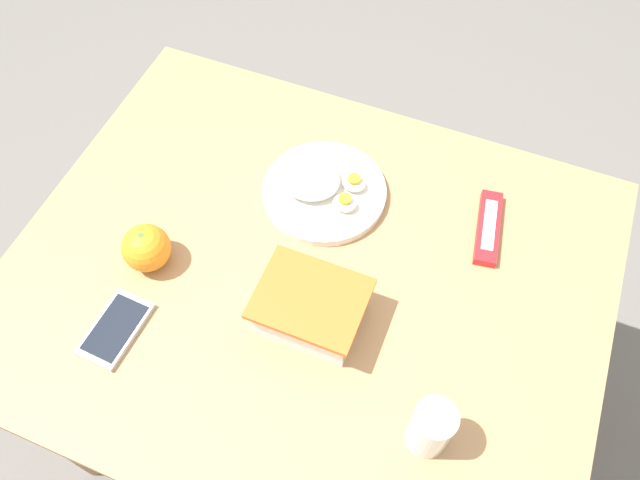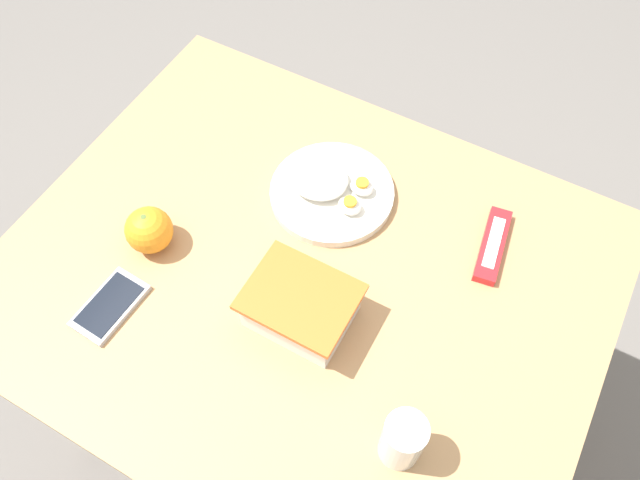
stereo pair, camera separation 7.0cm
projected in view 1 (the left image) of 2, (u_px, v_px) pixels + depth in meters
The scene contains 8 objects.
ground_plane at pixel (311, 402), 1.72m from camera, with size 10.00×10.00×0.00m, color #66605B.
table at pixel (307, 302), 1.18m from camera, with size 1.03×0.84×0.74m.
food_container at pixel (311, 309), 1.02m from camera, with size 0.17×0.14×0.08m.
orange_fruit at pixel (146, 248), 1.07m from camera, with size 0.08×0.08×0.08m.
rice_plate at pixel (322, 188), 1.17m from camera, with size 0.23×0.23×0.05m.
candy_bar at pixel (488, 228), 1.13m from camera, with size 0.06×0.16×0.02m.
cell_phone at pixel (116, 329), 1.03m from camera, with size 0.08×0.13×0.01m.
drinking_glass at pixel (431, 428), 0.90m from camera, with size 0.06×0.06×0.11m.
Camera 1 is at (-0.22, 0.48, 1.70)m, focal length 35.00 mm.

